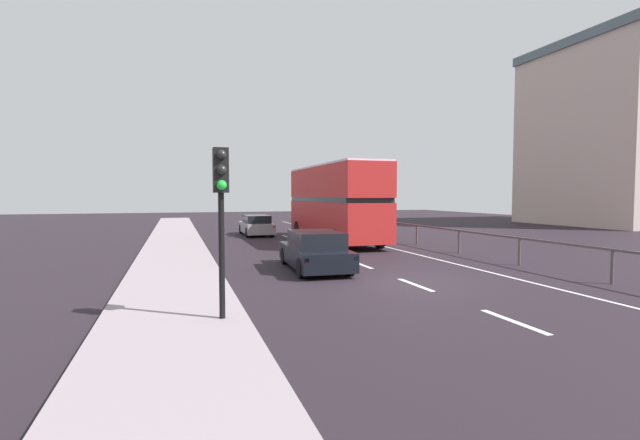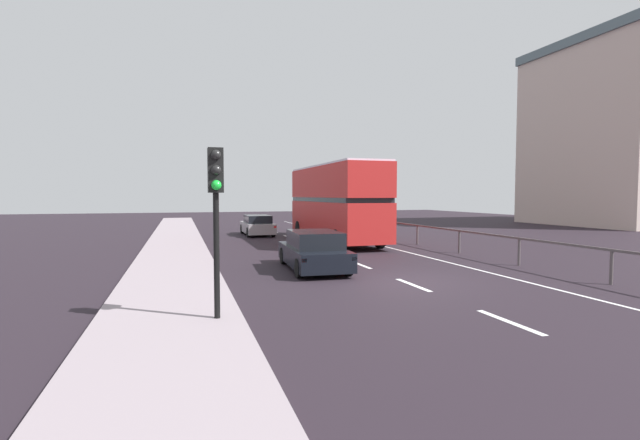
% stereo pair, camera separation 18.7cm
% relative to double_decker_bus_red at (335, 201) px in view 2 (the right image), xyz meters
% --- Properties ---
extents(ground_plane, '(73.07, 120.00, 0.10)m').
position_rel_double_decker_bus_red_xyz_m(ground_plane, '(-1.87, -11.64, -2.37)').
color(ground_plane, black).
extents(near_sidewalk_kerb, '(2.96, 80.00, 0.14)m').
position_rel_double_decker_bus_red_xyz_m(near_sidewalk_kerb, '(-8.68, -11.64, -2.25)').
color(near_sidewalk_kerb, gray).
rests_on(near_sidewalk_kerb, ground).
extents(lane_paint_markings, '(3.69, 46.00, 0.01)m').
position_rel_double_decker_bus_red_xyz_m(lane_paint_markings, '(0.31, -3.25, -2.32)').
color(lane_paint_markings, silver).
rests_on(lane_paint_markings, ground).
extents(bridge_side_railing, '(0.10, 42.00, 1.07)m').
position_rel_double_decker_bus_red_xyz_m(bridge_side_railing, '(3.78, -2.64, -1.44)').
color(bridge_side_railing, '#4F4648').
rests_on(bridge_side_railing, ground).
extents(double_decker_bus_red, '(2.52, 10.42, 4.34)m').
position_rel_double_decker_bus_red_xyz_m(double_decker_bus_red, '(0.00, 0.00, 0.00)').
color(double_decker_bus_red, '#B0201E').
rests_on(double_decker_bus_red, ground).
extents(hatchback_car_near, '(2.05, 4.56, 1.39)m').
position_rel_double_decker_bus_red_xyz_m(hatchback_car_near, '(-3.90, -8.87, -1.65)').
color(hatchback_car_near, black).
rests_on(hatchback_car_near, ground).
extents(traffic_signal_pole, '(0.30, 0.42, 3.47)m').
position_rel_double_decker_bus_red_xyz_m(traffic_signal_pole, '(-7.74, -14.88, 0.43)').
color(traffic_signal_pole, black).
rests_on(traffic_signal_pole, near_sidewalk_kerb).
extents(sedan_car_ahead, '(1.79, 4.43, 1.34)m').
position_rel_double_decker_bus_red_xyz_m(sedan_car_ahead, '(-3.52, 5.64, -1.67)').
color(sedan_car_ahead, gray).
rests_on(sedan_car_ahead, ground).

